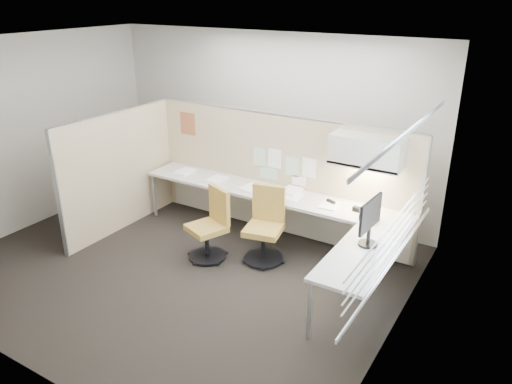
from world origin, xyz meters
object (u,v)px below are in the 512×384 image
Objects in this scene: monitor at (370,219)px; phone at (369,215)px; chair_left at (211,227)px; chair_right at (265,227)px; desk at (286,209)px.

monitor reaches higher than phone.
chair_left is 0.97× the size of chair_right.
desk is 0.42m from chair_right.
chair_right reaches higher than phone.
chair_right is at bearing 83.95° from monitor.
desk is 1.04m from chair_left.
chair_right is (-0.10, -0.38, -0.14)m from desk.
chair_right is at bearing -165.31° from phone.
phone is (-0.22, 0.65, -0.27)m from monitor.
monitor is at bearing 23.80° from chair_left.
desk is 4.20× the size of chair_left.
phone is at bearing 0.28° from desk.
monitor reaches higher than chair_left.
chair_left is at bearing 95.94° from monitor.
chair_left is 1.74× the size of monitor.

